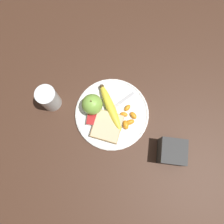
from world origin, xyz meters
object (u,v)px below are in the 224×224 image
bread_slice (107,126)px  condiment_caddy (172,152)px  jam_packet (93,119)px  fork (110,110)px  juice_glass (49,99)px  plate (112,114)px  apple (92,104)px  banana (110,107)px

bread_slice → condiment_caddy: condiment_caddy is taller
jam_packet → fork: bearing=-53.9°
juice_glass → jam_packet: bearing=-106.9°
bread_slice → condiment_caddy: 0.24m
plate → apple: apple is taller
apple → condiment_caddy: size_ratio=0.98×
apple → condiment_caddy: bearing=-114.0°
apple → condiment_caddy: 0.32m
condiment_caddy → banana: bearing=59.5°
bread_slice → jam_packet: bearing=70.2°
bread_slice → jam_packet: 0.06m
fork → apple: bearing=-49.0°
bread_slice → fork: (0.06, -0.00, -0.01)m
jam_packet → banana: bearing=-49.1°
condiment_caddy → fork: bearing=61.4°
plate → fork: bearing=47.5°
juice_glass → jam_packet: 0.17m
plate → banana: banana is taller
jam_packet → apple: bearing=7.3°
juice_glass → jam_packet: size_ratio=2.17×
banana → bread_slice: (-0.07, 0.00, -0.01)m
plate → juice_glass: bearing=85.7°
juice_glass → fork: size_ratio=0.67×
plate → banana: (0.02, 0.01, 0.02)m
condiment_caddy → apple: bearing=66.0°
juice_glass → banana: juice_glass is taller
bread_slice → condiment_caddy: (-0.06, -0.23, 0.02)m
banana → jam_packet: 0.08m
plate → juice_glass: size_ratio=2.67×
plate → apple: 0.09m
juice_glass → condiment_caddy: (-0.13, -0.45, -0.01)m
banana → bread_slice: bearing=178.2°
bread_slice → apple: bearing=42.9°
condiment_caddy → jam_packet: bearing=73.7°
plate → fork: (0.01, 0.01, 0.01)m
fork → plate: bearing=93.3°
juice_glass → banana: bearing=-89.7°
fork → bread_slice: bearing=45.3°
banana → fork: (-0.01, 0.00, -0.01)m
juice_glass → banana: size_ratio=0.57×
apple → bread_slice: bearing=-137.1°
jam_packet → juice_glass: bearing=73.1°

